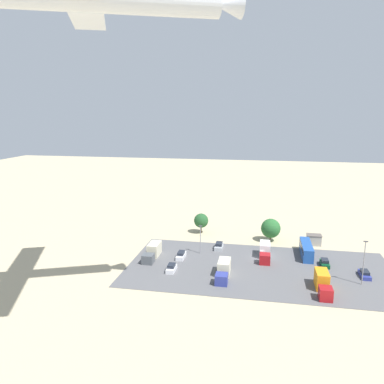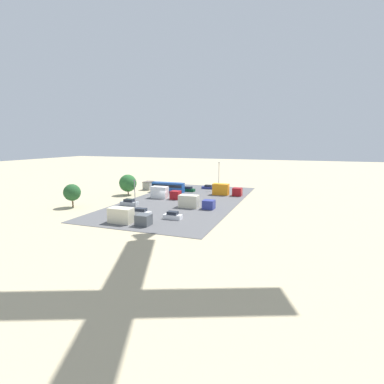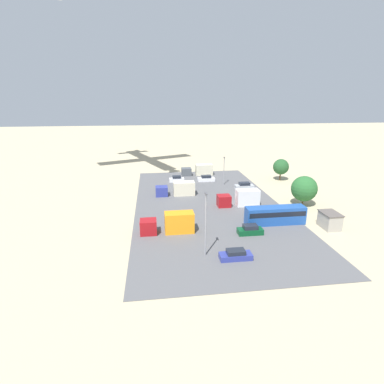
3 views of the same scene
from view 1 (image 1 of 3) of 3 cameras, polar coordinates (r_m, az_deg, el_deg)
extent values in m
plane|color=tan|center=(95.16, 10.20, -9.94)|extent=(400.00, 400.00, 0.00)
cube|color=#565659|center=(89.27, 10.15, -11.42)|extent=(60.55, 30.62, 0.08)
cube|color=#9E998E|center=(107.64, 18.07, -6.97)|extent=(3.71, 2.63, 2.75)
cube|color=#59514C|center=(107.19, 18.12, -6.24)|extent=(3.95, 2.87, 0.12)
cube|color=#1E4C9E|center=(98.86, 17.03, -8.39)|extent=(2.43, 10.85, 3.23)
cube|color=black|center=(98.67, 17.05, -8.08)|extent=(2.47, 10.42, 0.90)
cube|color=#ADB2B7|center=(100.08, 4.13, -8.33)|extent=(1.97, 4.66, 0.94)
cube|color=#1E232D|center=(99.80, 4.14, -7.89)|extent=(1.66, 2.61, 0.69)
cube|color=silver|center=(86.56, -3.15, -11.64)|extent=(1.79, 4.02, 0.95)
cube|color=#1E232D|center=(86.23, -3.15, -11.13)|extent=(1.50, 2.25, 0.70)
cube|color=navy|center=(91.81, 24.81, -11.40)|extent=(1.84, 4.63, 0.82)
cube|color=#1E232D|center=(91.55, 24.85, -10.99)|extent=(1.55, 2.59, 0.60)
cube|color=silver|center=(93.75, -1.68, -9.73)|extent=(1.76, 4.67, 0.93)
cube|color=#1E232D|center=(93.46, -1.68, -9.27)|extent=(1.48, 2.61, 0.68)
cube|color=#0C4723|center=(94.40, 19.56, -10.28)|extent=(1.82, 4.20, 0.95)
cube|color=#1E232D|center=(94.10, 19.59, -9.82)|extent=(1.53, 2.35, 0.70)
cube|color=navy|center=(80.37, 4.52, -13.09)|extent=(2.58, 2.79, 2.21)
cube|color=beige|center=(84.96, 4.92, -11.32)|extent=(2.58, 4.95, 3.16)
cube|color=maroon|center=(91.72, 11.03, -9.96)|extent=(2.54, 2.70, 2.40)
cube|color=white|center=(96.31, 11.04, -8.56)|extent=(2.54, 4.80, 3.43)
cube|color=maroon|center=(78.40, 19.68, -14.37)|extent=(2.47, 2.77, 2.44)
cube|color=orange|center=(82.86, 19.16, -12.47)|extent=(2.47, 4.92, 3.49)
cube|color=#4C5156|center=(91.03, -6.70, -10.06)|extent=(2.60, 2.79, 2.20)
cube|color=beige|center=(95.55, -5.76, -8.66)|extent=(2.60, 4.96, 3.14)
cylinder|color=brown|center=(107.72, 11.84, -6.90)|extent=(0.36, 0.36, 1.73)
sphere|color=#28602D|center=(106.84, 11.91, -5.43)|extent=(5.38, 5.38, 5.38)
cylinder|color=brown|center=(112.37, 1.40, -5.71)|extent=(0.36, 0.36, 2.24)
sphere|color=#235128|center=(111.58, 1.40, -4.38)|extent=(4.28, 4.28, 4.28)
cylinder|color=gray|center=(95.54, 1.29, -7.34)|extent=(0.20, 0.20, 7.10)
cube|color=#4C4C51|center=(94.38, 1.30, -5.20)|extent=(0.90, 0.28, 0.20)
cylinder|color=gray|center=(86.19, 24.69, -9.88)|extent=(0.20, 0.20, 9.26)
cube|color=#4C4C51|center=(84.62, 24.97, -6.84)|extent=(0.90, 0.28, 0.20)
cone|color=silver|center=(63.36, 5.36, 26.52)|extent=(5.74, 5.39, 3.96)
cube|color=silver|center=(60.96, -16.36, 26.11)|extent=(18.54, 35.25, 0.36)
camera|label=2|loc=(94.21, -44.44, -2.84)|focal=28.00mm
camera|label=3|loc=(93.46, 50.12, -0.46)|focal=28.00mm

